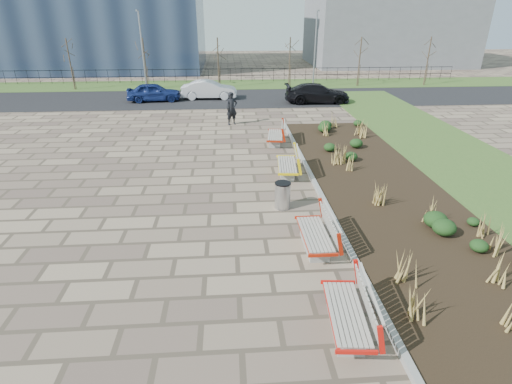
{
  "coord_description": "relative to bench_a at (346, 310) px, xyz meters",
  "views": [
    {
      "loc": [
        0.7,
        -8.32,
        6.1
      ],
      "look_at": [
        1.5,
        3.0,
        0.9
      ],
      "focal_mm": 28.0,
      "sensor_mm": 36.0,
      "label": 1
    }
  ],
  "objects": [
    {
      "name": "railing_fence",
      "position": [
        -3.0,
        31.56,
        0.14
      ],
      "size": [
        44.0,
        0.1,
        1.2
      ],
      "primitive_type": null,
      "color": "black",
      "rests_on": "grass_verge_far"
    },
    {
      "name": "bench_b",
      "position": [
        0.0,
        3.16,
        0.0
      ],
      "size": [
        0.92,
        2.11,
        1.0
      ],
      "primitive_type": null,
      "rotation": [
        0.0,
        0.0,
        0.01
      ],
      "color": "#B5220C",
      "rests_on": "ground"
    },
    {
      "name": "pedestrian",
      "position": [
        -2.08,
        16.57,
        0.43
      ],
      "size": [
        0.8,
        0.68,
        1.86
      ],
      "primitive_type": "imported",
      "rotation": [
        0.0,
        0.0,
        0.41
      ],
      "color": "black",
      "rests_on": "ground"
    },
    {
      "name": "tree_e",
      "position": [
        9.0,
        28.56,
        1.54
      ],
      "size": [
        1.4,
        1.4,
        4.0
      ],
      "primitive_type": null,
      "color": "#4C3D2D",
      "rests_on": "grass_verge_far"
    },
    {
      "name": "bench_a",
      "position": [
        0.0,
        0.0,
        0.0
      ],
      "size": [
        1.09,
        2.17,
        1.0
      ],
      "primitive_type": null,
      "rotation": [
        0.0,
        0.0,
        -0.09
      ],
      "color": "red",
      "rests_on": "ground"
    },
    {
      "name": "planting_bed",
      "position": [
        3.25,
        7.06,
        -0.45
      ],
      "size": [
        4.5,
        18.0,
        0.1
      ],
      "primitive_type": "cube",
      "color": "black",
      "rests_on": "ground"
    },
    {
      "name": "car_silver",
      "position": [
        -3.66,
        24.01,
        0.19
      ],
      "size": [
        4.1,
        1.58,
        1.33
      ],
      "primitive_type": "imported",
      "rotation": [
        0.0,
        0.0,
        1.53
      ],
      "color": "silver",
      "rests_on": "road"
    },
    {
      "name": "bench_d",
      "position": [
        0.0,
        12.78,
        0.0
      ],
      "size": [
        1.18,
        2.2,
        1.0
      ],
      "primitive_type": null,
      "rotation": [
        0.0,
        0.0,
        -0.14
      ],
      "color": "#A7210B",
      "rests_on": "ground"
    },
    {
      "name": "tree_a",
      "position": [
        -15.0,
        28.56,
        1.54
      ],
      "size": [
        1.4,
        1.4,
        4.0
      ],
      "primitive_type": null,
      "color": "#4C3D2D",
      "rests_on": "grass_verge_far"
    },
    {
      "name": "litter_bin",
      "position": [
        -0.57,
        5.68,
        -0.05
      ],
      "size": [
        0.52,
        0.52,
        0.9
      ],
      "primitive_type": "cylinder",
      "color": "#B2B2B7",
      "rests_on": "ground"
    },
    {
      "name": "bench_c",
      "position": [
        0.0,
        8.63,
        0.0
      ],
      "size": [
        1.09,
        2.17,
        1.0
      ],
      "primitive_type": null,
      "rotation": [
        0.0,
        0.0,
        -0.09
      ],
      "color": "yellow",
      "rests_on": "ground"
    },
    {
      "name": "building_grey",
      "position": [
        17.0,
        44.06,
        4.5
      ],
      "size": [
        18.0,
        12.0,
        10.0
      ],
      "primitive_type": "cube",
      "color": "slate",
      "rests_on": "ground"
    },
    {
      "name": "tree_c",
      "position": [
        -3.0,
        28.56,
        1.54
      ],
      "size": [
        1.4,
        1.4,
        4.0
      ],
      "primitive_type": null,
      "color": "#4C3D2D",
      "rests_on": "grass_verge_far"
    },
    {
      "name": "grass_verge_far",
      "position": [
        -3.0,
        30.06,
        -0.48
      ],
      "size": [
        80.0,
        5.0,
        0.04
      ],
      "primitive_type": "cube",
      "color": "#33511E",
      "rests_on": "ground"
    },
    {
      "name": "road",
      "position": [
        -3.0,
        24.06,
        -0.49
      ],
      "size": [
        80.0,
        7.0,
        0.02
      ],
      "primitive_type": "cube",
      "color": "black",
      "rests_on": "ground"
    },
    {
      "name": "car_blue",
      "position": [
        -7.62,
        23.41,
        0.17
      ],
      "size": [
        3.91,
        1.86,
        1.29
      ],
      "primitive_type": "imported",
      "rotation": [
        0.0,
        0.0,
        1.66
      ],
      "color": "navy",
      "rests_on": "road"
    },
    {
      "name": "ground",
      "position": [
        -3.0,
        2.06,
        -0.5
      ],
      "size": [
        120.0,
        120.0,
        0.0
      ],
      "primitive_type": "plane",
      "color": "#87735C",
      "rests_on": "ground"
    },
    {
      "name": "tree_f",
      "position": [
        15.0,
        28.56,
        1.54
      ],
      "size": [
        1.4,
        1.4,
        4.0
      ],
      "primitive_type": null,
      "color": "#4C3D2D",
      "rests_on": "grass_verge_far"
    },
    {
      "name": "grass_verge_near",
      "position": [
        8.0,
        7.06,
        -0.48
      ],
      "size": [
        5.0,
        38.0,
        0.04
      ],
      "primitive_type": "cube",
      "color": "#33511E",
      "rests_on": "ground"
    },
    {
      "name": "lamp_west",
      "position": [
        -9.0,
        28.06,
        2.54
      ],
      "size": [
        0.24,
        0.6,
        6.0
      ],
      "primitive_type": null,
      "color": "gray",
      "rests_on": "grass_verge_far"
    },
    {
      "name": "car_black",
      "position": [
        4.07,
        22.06,
        0.18
      ],
      "size": [
        4.64,
        2.0,
        1.33
      ],
      "primitive_type": "imported",
      "rotation": [
        0.0,
        0.0,
        1.54
      ],
      "color": "black",
      "rests_on": "road"
    },
    {
      "name": "tree_b",
      "position": [
        -9.0,
        28.56,
        1.54
      ],
      "size": [
        1.4,
        1.4,
        4.0
      ],
      "primitive_type": null,
      "color": "#4C3D2D",
      "rests_on": "grass_verge_far"
    },
    {
      "name": "tree_d",
      "position": [
        3.0,
        28.56,
        1.54
      ],
      "size": [
        1.4,
        1.4,
        4.0
      ],
      "primitive_type": null,
      "color": "#4C3D2D",
      "rests_on": "grass_verge_far"
    },
    {
      "name": "planting_curb",
      "position": [
        0.92,
        7.06,
        -0.42
      ],
      "size": [
        0.16,
        18.0,
        0.15
      ],
      "primitive_type": "cube",
      "color": "gray",
      "rests_on": "ground"
    },
    {
      "name": "lamp_east",
      "position": [
        5.0,
        28.06,
        2.54
      ],
      "size": [
        0.24,
        0.6,
        6.0
      ],
      "primitive_type": null,
      "color": "gray",
      "rests_on": "grass_verge_far"
    }
  ]
}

